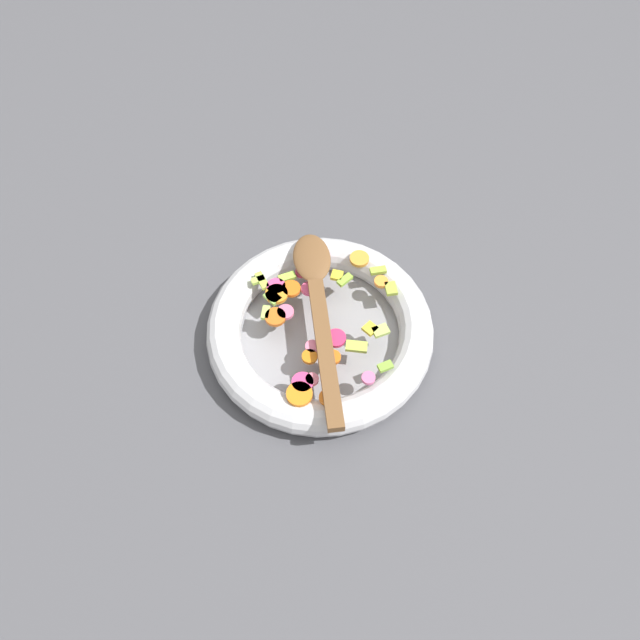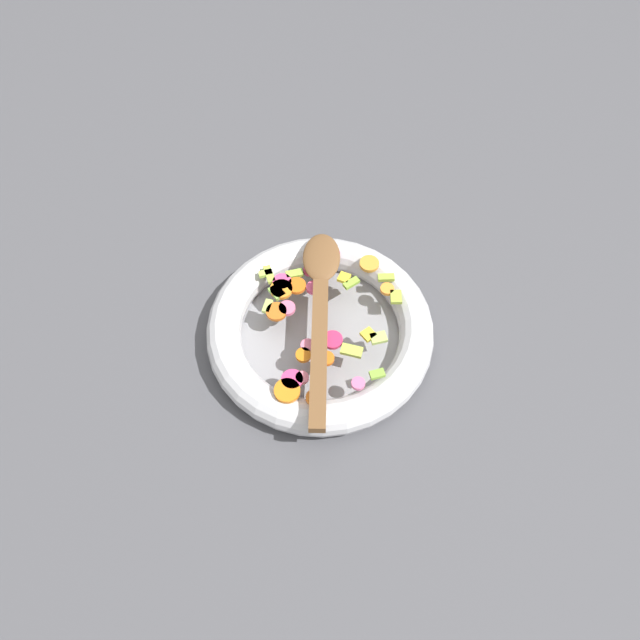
# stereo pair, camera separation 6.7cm
# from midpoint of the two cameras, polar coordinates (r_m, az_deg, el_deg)

# --- Properties ---
(ground_plane) EXTENTS (4.00, 4.00, 0.00)m
(ground_plane) POSITION_cam_midpoint_polar(r_m,az_deg,el_deg) (0.93, 2.07, -1.79)
(ground_plane) COLOR #4C4C51
(skillet) EXTENTS (0.33, 0.33, 0.05)m
(skillet) POSITION_cam_midpoint_polar(r_m,az_deg,el_deg) (0.91, 2.11, -1.07)
(skillet) COLOR gray
(skillet) RESTS_ON ground_plane
(chopped_vegetables) EXTENTS (0.23, 0.28, 0.01)m
(chopped_vegetables) POSITION_cam_midpoint_polar(r_m,az_deg,el_deg) (0.88, 1.73, 0.13)
(chopped_vegetables) COLOR orange
(chopped_vegetables) RESTS_ON skillet
(wooden_spoon) EXTENTS (0.15, 0.32, 0.01)m
(wooden_spoon) POSITION_cam_midpoint_polar(r_m,az_deg,el_deg) (0.89, 2.20, 1.53)
(wooden_spoon) COLOR brown
(wooden_spoon) RESTS_ON chopped_vegetables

